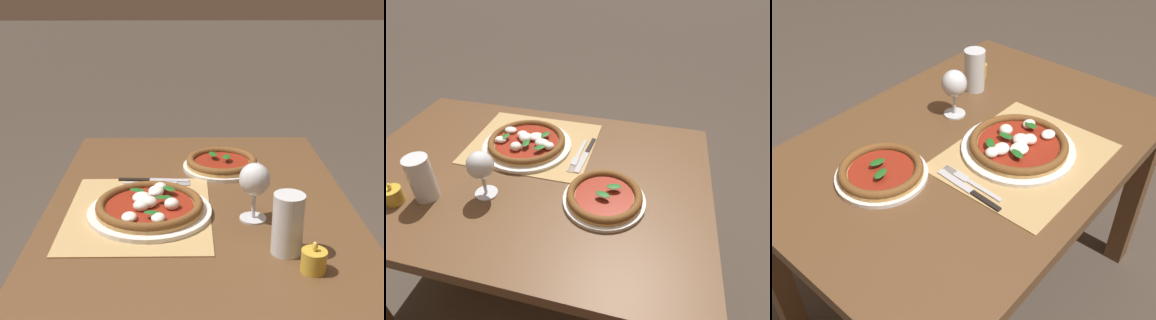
% 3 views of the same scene
% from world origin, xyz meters
% --- Properties ---
extents(ground_plane, '(24.00, 24.00, 0.00)m').
position_xyz_m(ground_plane, '(0.00, 0.00, 0.00)').
color(ground_plane, '#473D33').
extents(dining_table, '(1.21, 0.84, 0.74)m').
position_xyz_m(dining_table, '(0.00, 0.00, 0.63)').
color(dining_table, brown).
rests_on(dining_table, ground).
extents(paper_placemat, '(0.46, 0.38, 0.00)m').
position_xyz_m(paper_placemat, '(0.04, -0.16, 0.74)').
color(paper_placemat, tan).
rests_on(paper_placemat, dining_table).
extents(pizza_near, '(0.33, 0.33, 0.05)m').
position_xyz_m(pizza_near, '(0.05, -0.13, 0.76)').
color(pizza_near, silver).
rests_on(pizza_near, paper_placemat).
extents(pizza_far, '(0.25, 0.25, 0.04)m').
position_xyz_m(pizza_far, '(-0.28, 0.08, 0.76)').
color(pizza_far, silver).
rests_on(pizza_far, dining_table).
extents(wine_glass, '(0.08, 0.08, 0.16)m').
position_xyz_m(wine_glass, '(0.08, 0.14, 0.85)').
color(wine_glass, silver).
rests_on(wine_glass, dining_table).
extents(pint_glass, '(0.07, 0.07, 0.15)m').
position_xyz_m(pint_glass, '(0.25, 0.19, 0.81)').
color(pint_glass, silver).
rests_on(pint_glass, dining_table).
extents(fork, '(0.03, 0.20, 0.00)m').
position_xyz_m(fork, '(-0.15, -0.12, 0.75)').
color(fork, '#B7B7BC').
rests_on(fork, paper_placemat).
extents(knife, '(0.03, 0.22, 0.01)m').
position_xyz_m(knife, '(-0.18, -0.14, 0.75)').
color(knife, black).
rests_on(knife, paper_placemat).
extents(votive_candle, '(0.06, 0.06, 0.07)m').
position_xyz_m(votive_candle, '(0.33, 0.24, 0.76)').
color(votive_candle, gold).
rests_on(votive_candle, dining_table).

